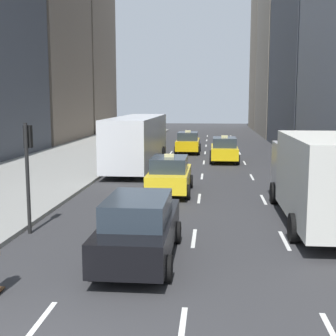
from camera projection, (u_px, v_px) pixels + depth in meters
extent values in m
cube|color=gray|center=(73.00, 158.00, 34.30)|extent=(8.00, 66.00, 0.15)
cube|color=white|center=(38.00, 324.00, 9.06)|extent=(0.12, 2.00, 0.01)
cube|color=white|center=(107.00, 236.00, 14.97)|extent=(0.12, 2.00, 0.01)
cube|color=white|center=(136.00, 197.00, 20.88)|extent=(0.12, 2.00, 0.01)
cube|color=white|center=(153.00, 176.00, 26.79)|extent=(0.12, 2.00, 0.01)
cube|color=white|center=(164.00, 162.00, 32.70)|extent=(0.12, 2.00, 0.01)
cube|color=white|center=(171.00, 152.00, 38.61)|extent=(0.12, 2.00, 0.01)
cube|color=white|center=(177.00, 145.00, 44.52)|extent=(0.12, 2.00, 0.01)
cube|color=white|center=(181.00, 140.00, 50.43)|extent=(0.12, 2.00, 0.01)
cube|color=white|center=(184.00, 136.00, 56.34)|extent=(0.12, 2.00, 0.01)
cube|color=white|center=(182.00, 331.00, 8.80)|extent=(0.12, 2.00, 0.01)
cube|color=white|center=(194.00, 238.00, 14.71)|extent=(0.12, 2.00, 0.01)
cube|color=white|center=(199.00, 198.00, 20.62)|extent=(0.12, 2.00, 0.01)
cube|color=white|center=(202.00, 176.00, 26.53)|extent=(0.12, 2.00, 0.01)
cube|color=white|center=(204.00, 162.00, 32.44)|extent=(0.12, 2.00, 0.01)
cube|color=white|center=(205.00, 153.00, 38.35)|extent=(0.12, 2.00, 0.01)
cube|color=white|center=(206.00, 146.00, 44.26)|extent=(0.12, 2.00, 0.01)
cube|color=white|center=(207.00, 140.00, 50.18)|extent=(0.12, 2.00, 0.01)
cube|color=white|center=(207.00, 136.00, 56.09)|extent=(0.12, 2.00, 0.01)
cube|color=white|center=(284.00, 240.00, 14.45)|extent=(0.12, 2.00, 0.01)
cube|color=white|center=(263.00, 200.00, 20.36)|extent=(0.12, 2.00, 0.01)
cube|color=white|center=(252.00, 177.00, 26.27)|extent=(0.12, 2.00, 0.01)
cube|color=white|center=(245.00, 163.00, 32.19)|extent=(0.12, 2.00, 0.01)
cube|color=white|center=(240.00, 153.00, 38.10)|extent=(0.12, 2.00, 0.01)
cube|color=white|center=(236.00, 146.00, 44.01)|extent=(0.12, 2.00, 0.01)
cube|color=white|center=(233.00, 140.00, 49.92)|extent=(0.12, 2.00, 0.01)
cube|color=white|center=(231.00, 136.00, 55.83)|extent=(0.12, 2.00, 0.01)
cube|color=gray|center=(83.00, 39.00, 61.90)|extent=(6.00, 13.26, 24.55)
cube|color=gray|center=(274.00, 41.00, 68.30)|extent=(6.00, 10.96, 25.72)
cube|color=yellow|center=(188.00, 144.00, 38.15)|extent=(1.80, 4.40, 0.76)
cube|color=#28333D|center=(188.00, 136.00, 37.79)|extent=(1.58, 2.29, 0.64)
cube|color=#F2E599|center=(188.00, 131.00, 37.73)|extent=(0.44, 0.20, 0.14)
cylinder|color=black|center=(178.00, 147.00, 39.63)|extent=(0.22, 0.66, 0.66)
cylinder|color=black|center=(199.00, 147.00, 39.46)|extent=(0.22, 0.66, 0.66)
cylinder|color=black|center=(176.00, 151.00, 36.94)|extent=(0.22, 0.66, 0.66)
cylinder|color=black|center=(199.00, 151.00, 36.78)|extent=(0.22, 0.66, 0.66)
cube|color=yellow|center=(170.00, 178.00, 21.71)|extent=(1.80, 4.40, 0.76)
cube|color=#28333D|center=(169.00, 164.00, 21.35)|extent=(1.58, 2.29, 0.64)
cube|color=#F2E599|center=(169.00, 155.00, 21.29)|extent=(0.44, 0.20, 0.14)
cylinder|color=black|center=(154.00, 181.00, 23.19)|extent=(0.22, 0.66, 0.66)
cylinder|color=black|center=(190.00, 181.00, 23.02)|extent=(0.22, 0.66, 0.66)
cylinder|color=black|center=(147.00, 191.00, 20.50)|extent=(0.22, 0.66, 0.66)
cylinder|color=black|center=(188.00, 192.00, 20.34)|extent=(0.22, 0.66, 0.66)
cube|color=yellow|center=(224.00, 152.00, 32.68)|extent=(1.80, 4.40, 0.76)
cube|color=#28333D|center=(224.00, 142.00, 32.32)|extent=(1.58, 2.29, 0.64)
cube|color=#F2E599|center=(225.00, 137.00, 32.27)|extent=(0.44, 0.20, 0.14)
cylinder|color=black|center=(211.00, 155.00, 34.17)|extent=(0.22, 0.66, 0.66)
cylinder|color=black|center=(236.00, 155.00, 34.00)|extent=(0.22, 0.66, 0.66)
cylinder|color=black|center=(211.00, 159.00, 31.48)|extent=(0.22, 0.66, 0.66)
cylinder|color=black|center=(238.00, 160.00, 31.31)|extent=(0.22, 0.66, 0.66)
cube|color=black|center=(140.00, 233.00, 12.69)|extent=(1.80, 5.00, 0.83)
cube|color=#28333D|center=(138.00, 209.00, 12.29)|extent=(1.58, 2.60, 0.64)
cylinder|color=black|center=(119.00, 231.00, 14.36)|extent=(0.22, 0.66, 0.66)
cylinder|color=black|center=(177.00, 232.00, 14.19)|extent=(0.22, 0.66, 0.66)
cylinder|color=black|center=(93.00, 266.00, 11.31)|extent=(0.22, 0.66, 0.66)
cylinder|color=black|center=(167.00, 269.00, 11.14)|extent=(0.22, 0.66, 0.66)
cube|color=silver|center=(138.00, 139.00, 29.88)|extent=(2.50, 11.60, 2.90)
cube|color=#28333D|center=(149.00, 129.00, 35.49)|extent=(2.30, 0.12, 1.40)
cube|color=#28333D|center=(119.00, 134.00, 29.94)|extent=(0.08, 9.86, 1.10)
cube|color=yellow|center=(149.00, 117.00, 35.36)|extent=(1.50, 0.10, 0.36)
cylinder|color=black|center=(129.00, 153.00, 33.73)|extent=(0.30, 1.00, 1.00)
cylinder|color=black|center=(163.00, 153.00, 33.50)|extent=(0.30, 1.00, 1.00)
cylinder|color=black|center=(108.00, 166.00, 27.04)|extent=(0.30, 1.00, 1.00)
cylinder|color=black|center=(151.00, 167.00, 26.81)|extent=(0.30, 1.00, 1.00)
cube|color=silver|center=(301.00, 169.00, 19.31)|extent=(2.10, 2.40, 2.10)
cube|color=#28333D|center=(296.00, 158.00, 20.40)|extent=(1.90, 0.10, 0.90)
cube|color=silver|center=(325.00, 178.00, 15.13)|extent=(2.30, 6.00, 2.70)
cylinder|color=black|center=(274.00, 193.00, 19.56)|extent=(0.28, 0.90, 0.90)
cylinder|color=black|center=(326.00, 194.00, 19.36)|extent=(0.28, 0.90, 0.90)
cylinder|color=black|center=(294.00, 228.00, 14.25)|extent=(0.28, 0.90, 0.90)
cylinder|color=black|center=(28.00, 179.00, 14.98)|extent=(0.12, 0.12, 3.60)
cube|color=black|center=(28.00, 137.00, 14.96)|extent=(0.24, 0.20, 0.72)
sphere|color=red|center=(29.00, 129.00, 15.03)|extent=(0.14, 0.14, 0.14)
sphere|color=#4C3F14|center=(29.00, 136.00, 15.07)|extent=(0.14, 0.14, 0.14)
sphere|color=#198C2D|center=(30.00, 143.00, 15.10)|extent=(0.14, 0.14, 0.14)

